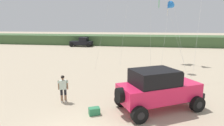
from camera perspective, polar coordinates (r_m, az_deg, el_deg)
dune_ridge at (r=46.00m, az=2.29°, el=6.81°), size 90.00×8.76×2.13m
jeep at (r=10.90m, az=13.38°, el=-7.27°), size 4.97×4.26×2.26m
person_watching at (r=12.01m, az=-14.17°, el=-6.89°), size 0.60×0.39×1.67m
cooler_box at (r=10.40m, az=-5.24°, el=-13.91°), size 0.66×0.58×0.38m
distant_pickup at (r=41.84m, az=-8.84°, el=6.07°), size 4.62×2.42×1.98m
kite_blue_swept at (r=24.91m, az=16.43°, el=15.67°), size 1.73×5.10×7.38m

